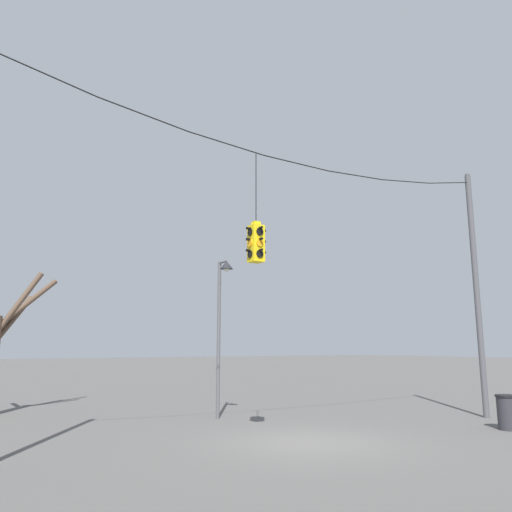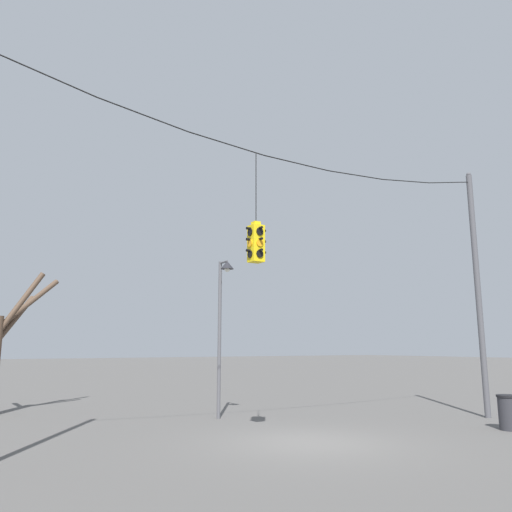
# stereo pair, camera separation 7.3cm
# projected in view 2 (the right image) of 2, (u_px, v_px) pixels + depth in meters

# --- Properties ---
(ground_plane) EXTENTS (200.00, 200.00, 0.00)m
(ground_plane) POSITION_uv_depth(u_px,v_px,m) (309.00, 443.00, 12.48)
(ground_plane) COLOR #565451
(utility_pole_right) EXTENTS (0.20, 0.20, 8.70)m
(utility_pole_right) POSITION_uv_depth(u_px,v_px,m) (478.00, 290.00, 17.60)
(utility_pole_right) COLOR #4C4C51
(utility_pole_right) RESTS_ON ground_plane
(span_wire) EXTENTS (15.74, 0.03, 0.90)m
(span_wire) POSITION_uv_depth(u_px,v_px,m) (297.00, 154.00, 14.11)
(span_wire) COLOR black
(traffic_light_over_intersection) EXTENTS (0.58, 0.58, 2.97)m
(traffic_light_over_intersection) POSITION_uv_depth(u_px,v_px,m) (256.00, 243.00, 12.90)
(traffic_light_over_intersection) COLOR yellow
(street_lamp) EXTENTS (0.46, 0.79, 5.31)m
(street_lamp) POSITION_uv_depth(u_px,v_px,m) (223.00, 304.00, 17.10)
(street_lamp) COLOR #515156
(street_lamp) RESTS_ON ground_plane
(bare_tree) EXTENTS (3.25, 1.54, 5.16)m
(bare_tree) POSITION_uv_depth(u_px,v_px,m) (1.00, 344.00, 17.99)
(bare_tree) COLOR brown
(bare_tree) RESTS_ON ground_plane
(trash_bin) EXTENTS (0.62, 0.62, 0.98)m
(trash_bin) POSITION_uv_depth(u_px,v_px,m) (509.00, 412.00, 14.40)
(trash_bin) COLOR #2D2D33
(trash_bin) RESTS_ON ground_plane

